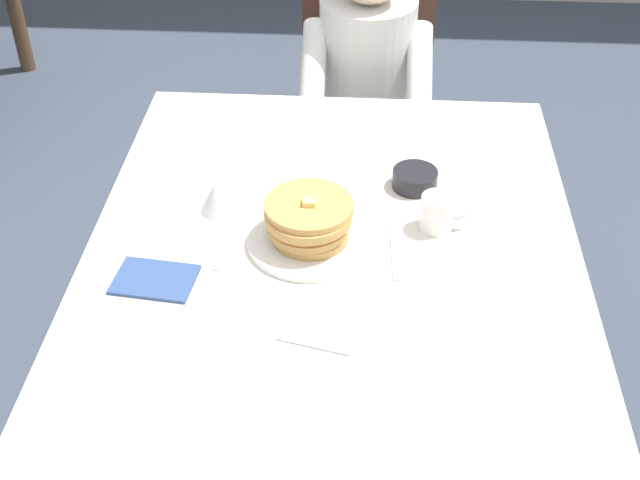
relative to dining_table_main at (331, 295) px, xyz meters
name	(u,v)px	position (x,y,z in m)	size (l,w,h in m)	color
ground_plane	(329,474)	(0.00, 0.00, -0.65)	(14.00, 14.00, 0.00)	#3D4756
dining_table_main	(331,295)	(0.00, 0.00, 0.00)	(1.12, 1.52, 0.74)	silver
chair_diner	(366,93)	(0.06, 1.17, -0.12)	(0.44, 0.45, 0.93)	#4C2D23
diner_person	(366,78)	(0.06, 1.01, 0.02)	(0.40, 0.43, 1.12)	silver
plate_breakfast	(310,240)	(-0.05, 0.07, 0.10)	(0.28, 0.28, 0.02)	white
breakfast_stack	(308,219)	(-0.06, 0.08, 0.15)	(0.20, 0.20, 0.10)	tan
cup_coffee	(438,213)	(0.23, 0.15, 0.13)	(0.11, 0.08, 0.08)	white
bowl_butter	(415,179)	(0.19, 0.31, 0.11)	(0.11, 0.11, 0.04)	black
syrup_pitcher	(215,198)	(-0.28, 0.18, 0.13)	(0.08, 0.08, 0.07)	silver
fork_left_of_plate	(224,244)	(-0.24, 0.05, 0.09)	(0.18, 0.01, 0.01)	silver
knife_right_of_plate	(395,251)	(0.14, 0.05, 0.09)	(0.20, 0.01, 0.01)	silver
spoon_near_edge	(313,345)	(-0.02, -0.25, 0.09)	(0.15, 0.01, 0.01)	silver
napkin_folded	(155,280)	(-0.37, -0.08, 0.09)	(0.17, 0.12, 0.01)	#334C7F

